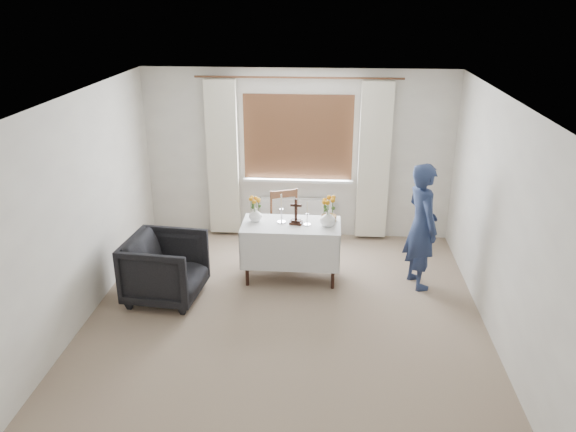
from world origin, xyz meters
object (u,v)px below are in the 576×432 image
object	(u,v)px
armchair	(166,268)
wooden_cross	(296,212)
person	(422,226)
wooden_chair	(288,226)
flower_vase_left	(255,215)
flower_vase_right	(328,218)
altar_table	(291,251)

from	to	relation	value
armchair	wooden_cross	distance (m)	1.73
armchair	person	world-z (taller)	person
person	wooden_chair	bearing A→B (deg)	50.41
armchair	flower_vase_left	size ratio (longest dim) A/B	4.96
person	flower_vase_right	xyz separation A→B (m)	(-1.15, 0.02, 0.06)
altar_table	armchair	xyz separation A→B (m)	(-1.47, -0.62, 0.02)
armchair	flower_vase_right	world-z (taller)	flower_vase_right
flower_vase_left	flower_vase_right	bearing A→B (deg)	-5.73
wooden_chair	flower_vase_left	xyz separation A→B (m)	(-0.37, -0.57, 0.38)
flower_vase_left	flower_vase_right	size ratio (longest dim) A/B	0.87
altar_table	flower_vase_left	world-z (taller)	flower_vase_left
armchair	flower_vase_right	xyz separation A→B (m)	(1.93, 0.59, 0.47)
altar_table	wooden_chair	world-z (taller)	wooden_chair
wooden_chair	flower_vase_left	world-z (taller)	flower_vase_left
altar_table	wooden_cross	world-z (taller)	wooden_cross
armchair	flower_vase_right	bearing A→B (deg)	-67.28
wooden_cross	flower_vase_left	size ratio (longest dim) A/B	1.90
flower_vase_left	wooden_chair	bearing A→B (deg)	57.03
wooden_chair	flower_vase_right	size ratio (longest dim) A/B	4.60
wooden_chair	person	size ratio (longest dim) A/B	0.58
altar_table	armchair	distance (m)	1.59
altar_table	person	world-z (taller)	person
altar_table	flower_vase_right	distance (m)	0.67
wooden_chair	person	xyz separation A→B (m)	(1.70, -0.68, 0.33)
altar_table	person	distance (m)	1.66
wooden_chair	flower_vase_left	bearing A→B (deg)	-144.77
altar_table	flower_vase_left	distance (m)	0.66
armchair	person	xyz separation A→B (m)	(3.08, 0.57, 0.40)
flower_vase_left	flower_vase_right	distance (m)	0.92
altar_table	wooden_cross	size ratio (longest dim) A/B	3.70
armchair	person	bearing A→B (deg)	-73.78
person	flower_vase_right	size ratio (longest dim) A/B	7.89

